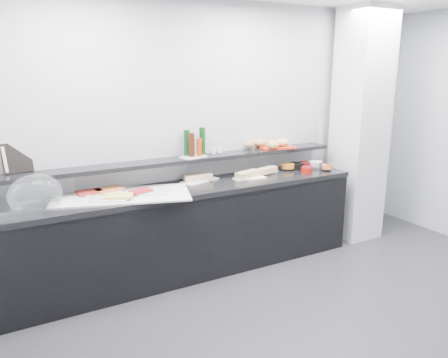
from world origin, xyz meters
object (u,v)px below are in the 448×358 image
sandwich_plate_mid (250,178)px  bread_tray (276,147)px  framed_print (17,158)px  carafe (319,131)px  condiment_tray (193,157)px  cloche_base (8,209)px

sandwich_plate_mid → bread_tray: bearing=28.7°
bread_tray → framed_print: bearing=-170.6°
sandwich_plate_mid → carafe: carafe is taller
bread_tray → carafe: carafe is taller
framed_print → condiment_tray: bearing=-15.3°
framed_print → bread_tray: (2.65, -0.10, -0.12)m
condiment_tray → bread_tray: bearing=-12.4°
framed_print → condiment_tray: (1.60, -0.13, -0.12)m
framed_print → carafe: carafe is taller
sandwich_plate_mid → framed_print: bearing=175.0°
sandwich_plate_mid → framed_print: framed_print is taller
framed_print → bread_tray: size_ratio=0.67×
bread_tray → carafe: (0.59, -0.03, 0.14)m
bread_tray → carafe: bearing=8.6°
cloche_base → bread_tray: size_ratio=1.30×
framed_print → condiment_tray: 1.61m
cloche_base → sandwich_plate_mid: bearing=4.4°
cloche_base → bread_tray: bearing=9.3°
bread_tray → carafe: size_ratio=1.29×
condiment_tray → bread_tray: (1.04, 0.03, 0.00)m
condiment_tray → carafe: (1.63, -0.00, 0.14)m
sandwich_plate_mid → carafe: (1.08, 0.20, 0.39)m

